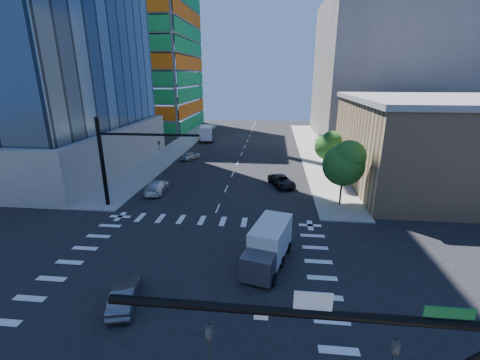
# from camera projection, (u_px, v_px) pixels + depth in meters

# --- Properties ---
(ground) EXTENTS (160.00, 160.00, 0.00)m
(ground) POSITION_uv_depth(u_px,v_px,m) (187.00, 278.00, 21.42)
(ground) COLOR black
(ground) RESTS_ON ground
(road_markings) EXTENTS (20.00, 20.00, 0.01)m
(road_markings) POSITION_uv_depth(u_px,v_px,m) (187.00, 278.00, 21.42)
(road_markings) COLOR silver
(road_markings) RESTS_ON ground
(sidewalk_ne) EXTENTS (5.00, 60.00, 0.15)m
(sidewalk_ne) POSITION_uv_depth(u_px,v_px,m) (312.00, 150.00, 57.97)
(sidewalk_ne) COLOR gray
(sidewalk_ne) RESTS_ON ground
(sidewalk_nw) EXTENTS (5.00, 60.00, 0.15)m
(sidewalk_nw) POSITION_uv_depth(u_px,v_px,m) (178.00, 147.00, 60.48)
(sidewalk_nw) COLOR gray
(sidewalk_nw) RESTS_ON ground
(construction_building) EXTENTS (25.16, 34.50, 70.60)m
(construction_building) POSITION_uv_depth(u_px,v_px,m) (137.00, 23.00, 75.12)
(construction_building) COLOR gray
(construction_building) RESTS_ON ground
(commercial_building) EXTENTS (20.50, 22.50, 10.60)m
(commercial_building) POSITION_uv_depth(u_px,v_px,m) (439.00, 143.00, 38.07)
(commercial_building) COLOR tan
(commercial_building) RESTS_ON ground
(bg_building_ne) EXTENTS (24.00, 30.00, 28.00)m
(bg_building_ne) POSITION_uv_depth(u_px,v_px,m) (380.00, 70.00, 66.38)
(bg_building_ne) COLOR #69625E
(bg_building_ne) RESTS_ON ground
(signal_mast_nw) EXTENTS (10.20, 0.40, 9.00)m
(signal_mast_nw) POSITION_uv_depth(u_px,v_px,m) (116.00, 155.00, 31.60)
(signal_mast_nw) COLOR black
(signal_mast_nw) RESTS_ON sidewalk_nw
(tree_south) EXTENTS (4.16, 4.16, 6.82)m
(tree_south) POSITION_uv_depth(u_px,v_px,m) (345.00, 163.00, 31.85)
(tree_south) COLOR #382316
(tree_south) RESTS_ON sidewalk_ne
(tree_north) EXTENTS (3.54, 3.52, 5.78)m
(tree_north) POSITION_uv_depth(u_px,v_px,m) (329.00, 145.00, 43.38)
(tree_north) COLOR #382316
(tree_north) RESTS_ON sidewalk_ne
(car_nb_far) EXTENTS (3.80, 5.23, 1.32)m
(car_nb_far) POSITION_uv_depth(u_px,v_px,m) (282.00, 181.00, 39.14)
(car_nb_far) COLOR black
(car_nb_far) RESTS_ON ground
(car_sb_near) EXTENTS (2.27, 4.96, 1.41)m
(car_sb_near) POSITION_uv_depth(u_px,v_px,m) (157.00, 186.00, 37.10)
(car_sb_near) COLOR white
(car_sb_near) RESTS_ON ground
(car_sb_mid) EXTENTS (2.95, 4.08, 1.29)m
(car_sb_mid) POSITION_uv_depth(u_px,v_px,m) (190.00, 156.00, 51.71)
(car_sb_mid) COLOR #ACAFB4
(car_sb_mid) RESTS_ON ground
(car_sb_cross) EXTENTS (2.17, 4.03, 1.26)m
(car_sb_cross) POSITION_uv_depth(u_px,v_px,m) (125.00, 296.00, 18.78)
(car_sb_cross) COLOR #4D4E52
(car_sb_cross) RESTS_ON ground
(box_truck_near) EXTENTS (3.65, 5.90, 2.88)m
(box_truck_near) POSITION_uv_depth(u_px,v_px,m) (267.00, 249.00, 22.53)
(box_truck_near) COLOR black
(box_truck_near) RESTS_ON ground
(box_truck_far) EXTENTS (3.73, 6.38, 3.14)m
(box_truck_far) POSITION_uv_depth(u_px,v_px,m) (206.00, 134.00, 66.44)
(box_truck_far) COLOR black
(box_truck_far) RESTS_ON ground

